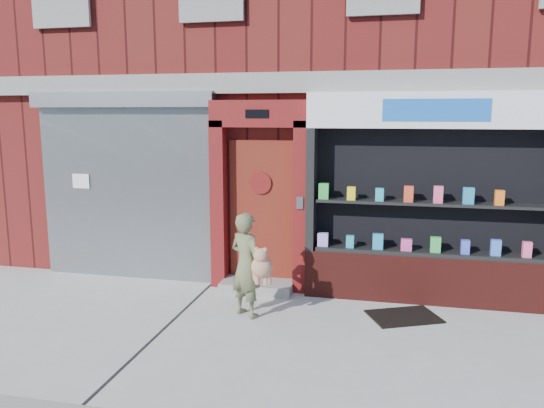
% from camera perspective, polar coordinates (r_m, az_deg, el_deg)
% --- Properties ---
extents(ground, '(80.00, 80.00, 0.00)m').
position_cam_1_polar(ground, '(6.60, 1.20, -14.47)').
color(ground, '#9E9E99').
rests_on(ground, ground).
extents(building, '(12.00, 8.16, 8.00)m').
position_cam_1_polar(building, '(12.02, 7.21, 15.84)').
color(building, '#591514').
rests_on(building, ground).
extents(shutter_bay, '(3.10, 0.30, 3.04)m').
position_cam_1_polar(shutter_bay, '(8.94, -15.40, 3.04)').
color(shutter_bay, gray).
rests_on(shutter_bay, ground).
extents(red_door_bay, '(1.52, 0.58, 2.90)m').
position_cam_1_polar(red_door_bay, '(8.10, -1.33, 0.86)').
color(red_door_bay, '#5F1010').
rests_on(red_door_bay, ground).
extents(pharmacy_bay, '(3.50, 0.41, 3.00)m').
position_cam_1_polar(pharmacy_bay, '(7.85, 16.55, -0.45)').
color(pharmacy_bay, '#511713').
rests_on(pharmacy_bay, ground).
extents(woman, '(0.69, 0.55, 1.42)m').
position_cam_1_polar(woman, '(7.11, -2.60, -6.56)').
color(woman, '#626643').
rests_on(woman, ground).
extents(doormat, '(1.07, 0.94, 0.02)m').
position_cam_1_polar(doormat, '(7.49, 13.98, -11.66)').
color(doormat, black).
rests_on(doormat, ground).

